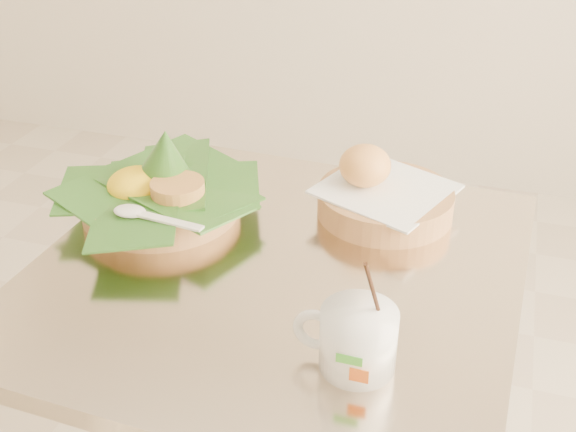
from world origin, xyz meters
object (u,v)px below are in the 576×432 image
(cafe_table, at_px, (278,377))
(bread_basket, at_px, (382,195))
(coffee_mug, at_px, (356,337))
(rice_basket, at_px, (160,188))

(cafe_table, distance_m, bread_basket, 0.34)
(bread_basket, distance_m, coffee_mug, 0.38)
(cafe_table, bearing_deg, coffee_mug, -48.20)
(bread_basket, bearing_deg, cafe_table, -120.26)
(bread_basket, height_order, coffee_mug, coffee_mug)
(rice_basket, relative_size, bread_basket, 1.33)
(rice_basket, distance_m, coffee_mug, 0.48)
(bread_basket, bearing_deg, rice_basket, -163.38)
(cafe_table, relative_size, rice_basket, 2.30)
(rice_basket, height_order, bread_basket, rice_basket)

